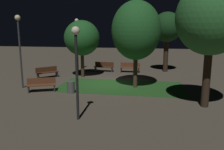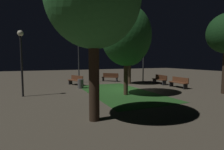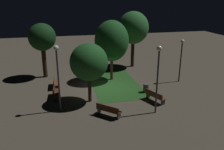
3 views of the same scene
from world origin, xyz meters
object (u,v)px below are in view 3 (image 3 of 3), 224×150
object	(u,v)px
tree_right_canopy	(112,41)
trash_bin	(146,88)
tree_left_canopy	(133,28)
bench_near_trees	(155,96)
lamp_post_path_center	(58,68)
bench_path_side	(56,92)
tree_back_left	(42,38)
lamp_post_plaza_west	(181,53)
lamp_post_plaza_east	(158,69)
bench_by_lamp	(56,82)
tree_tall_center	(89,62)
bench_corner	(108,110)

from	to	relation	value
tree_right_canopy	trash_bin	bearing A→B (deg)	29.02
tree_right_canopy	tree_left_canopy	bearing A→B (deg)	138.97
bench_near_trees	lamp_post_path_center	size ratio (longest dim) A/B	0.38
bench_near_trees	tree_right_canopy	world-z (taller)	tree_right_canopy
bench_path_side	tree_back_left	size ratio (longest dim) A/B	0.33
lamp_post_path_center	bench_path_side	bearing A→B (deg)	-172.44
lamp_post_plaza_west	lamp_post_plaza_east	world-z (taller)	lamp_post_plaza_east
bench_near_trees	tree_right_canopy	size ratio (longest dim) A/B	0.32
bench_near_trees	trash_bin	distance (m)	1.99
trash_bin	lamp_post_path_center	bearing A→B (deg)	-75.40
tree_back_left	lamp_post_path_center	size ratio (longest dim) A/B	1.12
lamp_post_plaza_west	tree_left_canopy	bearing A→B (deg)	-154.54
bench_near_trees	lamp_post_plaza_west	bearing A→B (deg)	132.54
bench_by_lamp	tree_left_canopy	xyz separation A→B (m)	(-4.81, 8.88, 4.02)
tree_right_canopy	tree_left_canopy	size ratio (longest dim) A/B	0.92
tree_tall_center	lamp_post_plaza_west	world-z (taller)	tree_tall_center
tree_right_canopy	lamp_post_plaza_east	xyz separation A→B (m)	(7.59, 1.46, -0.59)
lamp_post_plaza_west	tree_back_left	bearing A→B (deg)	-109.07
tree_tall_center	lamp_post_plaza_west	distance (m)	9.45
bench_by_lamp	lamp_post_plaza_east	xyz separation A→B (m)	(6.70, 6.93, 2.80)
tree_left_canopy	bench_path_side	bearing A→B (deg)	-50.72
bench_path_side	bench_corner	distance (m)	5.36
tree_right_canopy	lamp_post_path_center	bearing A→B (deg)	-41.72
tree_tall_center	trash_bin	xyz separation A→B (m)	(-0.74, 4.99, -2.83)
bench_near_trees	trash_bin	xyz separation A→B (m)	(-1.99, 0.02, -0.10)
tree_back_left	bench_corner	bearing A→B (deg)	25.01
bench_by_lamp	bench_corner	size ratio (longest dim) A/B	1.11
bench_by_lamp	tree_left_canopy	distance (m)	10.87
tree_tall_center	lamp_post_plaza_east	world-z (taller)	lamp_post_plaza_east
bench_by_lamp	tree_left_canopy	world-z (taller)	tree_left_canopy
lamp_post_plaza_east	lamp_post_path_center	bearing A→B (deg)	-105.35
bench_path_side	bench_corner	world-z (taller)	same
bench_by_lamp	tree_right_canopy	size ratio (longest dim) A/B	0.31
tree_left_canopy	trash_bin	world-z (taller)	tree_left_canopy
lamp_post_plaza_west	lamp_post_plaza_east	xyz separation A→B (m)	(5.51, -4.80, 0.44)
bench_corner	tree_back_left	xyz separation A→B (m)	(-9.71, -4.53, 3.55)
bench_path_side	lamp_post_plaza_west	bearing A→B (deg)	96.18
tree_right_canopy	lamp_post_plaza_west	distance (m)	6.67
bench_path_side	tree_right_canopy	distance (m)	7.26
bench_by_lamp	bench_path_side	xyz separation A→B (m)	(2.46, 0.00, 0.00)
bench_corner	trash_bin	bearing A→B (deg)	130.55
bench_path_side	trash_bin	bearing A→B (deg)	86.05
bench_path_side	tree_left_canopy	size ratio (longest dim) A/B	0.29
bench_corner	lamp_post_plaza_east	xyz separation A→B (m)	(0.21, 3.41, 2.80)
tree_left_canopy	bench_by_lamp	bearing A→B (deg)	-61.58
bench_corner	tree_back_left	size ratio (longest dim) A/B	0.30
tree_left_canopy	bench_near_trees	bearing A→B (deg)	-7.41
bench_corner	lamp_post_plaza_east	size ratio (longest dim) A/B	0.33
tree_back_left	lamp_post_path_center	xyz separation A→B (m)	(8.10, 1.33, -0.76)
bench_path_side	bench_near_trees	size ratio (longest dim) A/B	0.99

